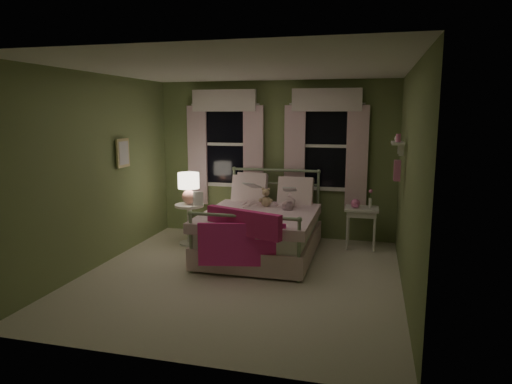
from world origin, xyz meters
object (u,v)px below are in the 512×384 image
(teddy_bear, at_px, (266,199))
(nightstand_left, at_px, (190,218))
(child_left, at_px, (251,188))
(nightstand_right, at_px, (362,214))
(bed, at_px, (261,230))
(child_right, at_px, (286,188))
(table_lamp, at_px, (189,185))

(teddy_bear, relative_size, nightstand_left, 0.45)
(child_left, bearing_deg, nightstand_right, -168.78)
(teddy_bear, bearing_deg, bed, -91.15)
(child_left, xyz_separation_m, teddy_bear, (0.28, -0.16, -0.14))
(child_right, height_order, nightstand_right, child_right)
(nightstand_left, xyz_separation_m, table_lamp, (0.00, 0.00, 0.54))
(bed, height_order, child_left, child_left)
(child_right, distance_m, teddy_bear, 0.36)
(bed, relative_size, child_left, 2.84)
(bed, relative_size, nightstand_left, 3.13)
(child_left, relative_size, nightstand_right, 1.12)
(nightstand_left, bearing_deg, teddy_bear, 0.98)
(bed, distance_m, child_left, 0.75)
(child_left, height_order, child_right, child_right)
(bed, height_order, table_lamp, bed)
(teddy_bear, height_order, table_lamp, table_lamp)
(bed, bearing_deg, table_lamp, 168.46)
(child_left, xyz_separation_m, nightstand_left, (-0.96, -0.18, -0.51))
(child_right, bearing_deg, bed, 43.21)
(nightstand_left, relative_size, nightstand_right, 1.02)
(teddy_bear, xyz_separation_m, nightstand_right, (1.42, 0.39, -0.24))
(nightstand_left, bearing_deg, nightstand_right, 8.87)
(table_lamp, bearing_deg, nightstand_left, -135.00)
(bed, distance_m, child_right, 0.77)
(teddy_bear, distance_m, nightstand_left, 1.30)
(nightstand_right, bearing_deg, table_lamp, -171.13)
(child_left, bearing_deg, nightstand_left, 13.86)
(bed, xyz_separation_m, teddy_bear, (0.01, 0.27, 0.42))
(child_right, bearing_deg, nightstand_left, -6.65)
(child_right, distance_m, nightstand_left, 1.62)
(child_right, relative_size, nightstand_right, 1.18)
(bed, distance_m, nightstand_left, 1.27)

